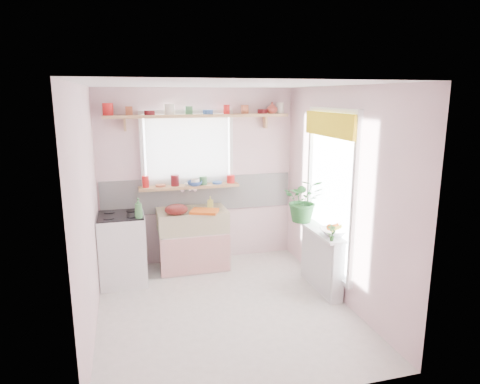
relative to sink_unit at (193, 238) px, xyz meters
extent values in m
plane|color=silver|center=(0.15, -1.29, -0.43)|extent=(3.20, 3.20, 0.00)
plane|color=white|center=(0.15, -1.29, 2.07)|extent=(3.20, 3.20, 0.00)
plane|color=#F4CCCE|center=(0.15, 0.31, 0.82)|extent=(2.80, 0.00, 2.80)
plane|color=#F4CCCE|center=(0.15, -2.89, 0.82)|extent=(2.80, 0.00, 2.80)
plane|color=#F4CCCE|center=(-1.25, -1.29, 0.82)|extent=(0.00, 3.20, 3.20)
plane|color=#F4CCCE|center=(1.55, -1.29, 0.82)|extent=(0.00, 3.20, 3.20)
cube|color=white|center=(0.15, 0.29, 0.57)|extent=(2.74, 0.03, 0.50)
cube|color=#CA8393|center=(0.15, 0.29, 0.37)|extent=(2.74, 0.02, 0.12)
cube|color=white|center=(0.00, 0.30, 1.22)|extent=(1.20, 0.01, 1.00)
cube|color=white|center=(0.00, 0.24, 1.22)|extent=(1.15, 0.02, 0.95)
cube|color=white|center=(1.54, -1.09, 0.82)|extent=(0.01, 1.10, 1.90)
cube|color=yellow|center=(1.46, -1.09, 1.63)|extent=(0.03, 1.20, 0.28)
cube|color=white|center=(0.00, 0.01, -0.16)|extent=(0.85, 0.55, 0.55)
cube|color=#C53E39|center=(0.00, -0.27, -0.16)|extent=(0.95, 0.02, 0.53)
cube|color=beige|center=(0.00, 0.01, 0.27)|extent=(0.95, 0.55, 0.30)
cylinder|color=silver|center=(0.00, 0.26, 0.67)|extent=(0.03, 0.22, 0.03)
cube|color=white|center=(-0.95, -0.24, 0.02)|extent=(0.58, 0.58, 0.90)
cube|color=black|center=(-0.95, -0.24, 0.47)|extent=(0.56, 0.56, 0.02)
cylinder|color=black|center=(-1.09, -0.38, 0.49)|extent=(0.14, 0.14, 0.01)
cylinder|color=black|center=(-0.81, -0.38, 0.49)|extent=(0.14, 0.14, 0.01)
cylinder|color=black|center=(-1.09, -0.10, 0.49)|extent=(0.14, 0.14, 0.01)
cylinder|color=black|center=(-0.81, -0.10, 0.49)|extent=(0.14, 0.14, 0.01)
cube|color=white|center=(1.45, -1.09, -0.06)|extent=(0.15, 0.90, 0.75)
cube|color=white|center=(1.42, -1.09, 0.33)|extent=(0.22, 0.95, 0.03)
cube|color=tan|center=(0.00, 0.19, 0.71)|extent=(1.40, 0.22, 0.04)
cube|color=tan|center=(0.15, 0.18, 1.69)|extent=(2.52, 0.24, 0.04)
cylinder|color=red|center=(-1.03, 0.18, 1.77)|extent=(0.11, 0.11, 0.12)
cylinder|color=#A55133|center=(-0.77, 0.18, 1.77)|extent=(0.11, 0.11, 0.12)
cylinder|color=#590F14|center=(-0.51, 0.18, 1.74)|extent=(0.11, 0.11, 0.06)
cylinder|color=silver|center=(-0.24, 0.18, 1.77)|extent=(0.11, 0.11, 0.12)
cylinder|color=#3F7F4C|center=(0.02, 0.18, 1.77)|extent=(0.11, 0.11, 0.12)
cylinder|color=#3359A5|center=(0.28, 0.18, 1.74)|extent=(0.11, 0.11, 0.06)
cylinder|color=red|center=(0.54, 0.18, 1.77)|extent=(0.11, 0.11, 0.12)
cylinder|color=#A55133|center=(0.81, 0.18, 1.77)|extent=(0.11, 0.11, 0.12)
cylinder|color=#590F14|center=(1.07, 0.18, 1.74)|extent=(0.11, 0.11, 0.06)
cylinder|color=silver|center=(1.33, 0.18, 1.77)|extent=(0.11, 0.11, 0.12)
cylinder|color=red|center=(-0.62, 0.19, 0.79)|extent=(0.11, 0.11, 0.12)
cylinder|color=#A55133|center=(-0.41, 0.19, 0.79)|extent=(0.11, 0.11, 0.12)
cylinder|color=#590F14|center=(-0.21, 0.19, 0.76)|extent=(0.11, 0.11, 0.06)
cylinder|color=silver|center=(0.00, 0.19, 0.79)|extent=(0.11, 0.11, 0.12)
cylinder|color=#3F7F4C|center=(0.21, 0.19, 0.79)|extent=(0.11, 0.11, 0.12)
cylinder|color=#3359A5|center=(0.41, 0.19, 0.76)|extent=(0.11, 0.11, 0.06)
cylinder|color=red|center=(0.62, 0.19, 0.79)|extent=(0.11, 0.11, 0.12)
cube|color=orange|center=(0.14, -0.19, 0.44)|extent=(0.43, 0.38, 0.04)
ellipsoid|color=#50100D|center=(-0.24, -0.19, 0.49)|extent=(0.41, 0.41, 0.14)
imported|color=#29662D|center=(1.36, -0.69, 0.63)|extent=(0.65, 0.60, 0.58)
imported|color=white|center=(1.48, -1.33, 0.38)|extent=(0.34, 0.34, 0.08)
imported|color=#2E5C24|center=(1.36, -1.49, 0.44)|extent=(0.10, 0.07, 0.19)
imported|color=#D3D35E|center=(0.26, 0.02, 0.50)|extent=(0.10, 0.10, 0.17)
imported|color=silver|center=(0.08, 0.13, 0.77)|extent=(0.16, 0.16, 0.09)
imported|color=#335AA8|center=(0.07, 0.13, 0.76)|extent=(0.27, 0.27, 0.06)
imported|color=#B44437|center=(1.21, 0.16, 1.79)|extent=(0.20, 0.20, 0.16)
imported|color=#408145|center=(-0.73, -0.46, 0.61)|extent=(0.12, 0.12, 0.25)
sphere|color=orange|center=(1.48, -1.33, 0.44)|extent=(0.08, 0.08, 0.08)
sphere|color=orange|center=(1.54, -1.30, 0.44)|extent=(0.08, 0.08, 0.08)
sphere|color=orange|center=(1.43, -1.31, 0.44)|extent=(0.08, 0.08, 0.08)
cylinder|color=gold|center=(1.50, -1.38, 0.45)|extent=(0.18, 0.04, 0.10)
camera|label=1|loc=(-0.86, -5.68, 1.96)|focal=32.00mm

